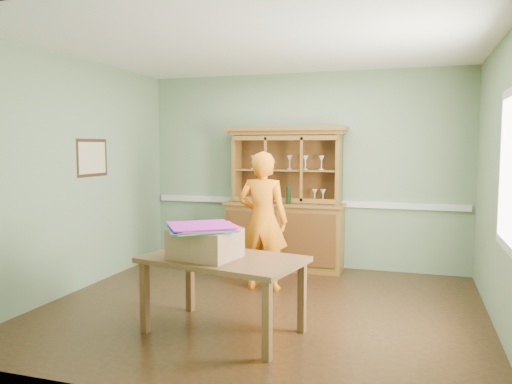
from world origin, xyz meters
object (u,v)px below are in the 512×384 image
(china_hutch, at_px, (285,219))
(dining_table, at_px, (223,266))
(person, at_px, (263,221))
(cardboard_box, at_px, (205,243))

(china_hutch, bearing_deg, dining_table, -88.41)
(person, bearing_deg, china_hutch, -91.55)
(dining_table, bearing_deg, cardboard_box, -141.54)
(china_hutch, bearing_deg, cardboard_box, -91.59)
(china_hutch, bearing_deg, person, -89.81)
(dining_table, bearing_deg, person, 103.60)
(dining_table, relative_size, cardboard_box, 2.75)
(dining_table, distance_m, person, 1.46)
(cardboard_box, relative_size, person, 0.34)
(dining_table, xyz_separation_m, cardboard_box, (-0.14, -0.07, 0.21))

